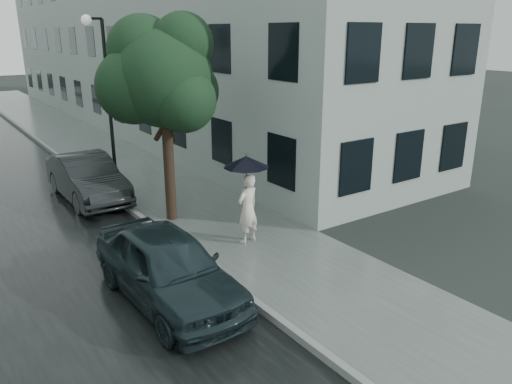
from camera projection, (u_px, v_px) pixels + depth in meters
ground at (295, 272)px, 11.16m from camera, size 120.00×120.00×0.00m
sidewalk at (116, 161)px, 20.65m from camera, size 3.50×60.00×0.01m
kerb_near at (71, 166)px, 19.63m from camera, size 0.15×60.00×0.15m
building_near at (153, 43)px, 27.95m from camera, size 7.02×36.00×9.00m
pedestrian at (248, 209)px, 12.48m from camera, size 0.73×0.57×1.78m
umbrella at (246, 162)px, 12.13m from camera, size 1.19×1.19×1.36m
street_tree at (162, 77)px, 13.20m from camera, size 3.40×3.09×5.64m
lamp_post at (104, 92)px, 16.62m from camera, size 0.83×0.42×5.63m
car_near at (168, 267)px, 9.78m from camera, size 1.82×4.30×1.45m
car_far at (87, 178)px, 15.76m from camera, size 1.54×4.31×1.42m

